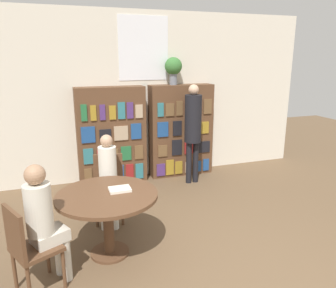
{
  "coord_description": "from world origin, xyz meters",
  "views": [
    {
      "loc": [
        -1.54,
        -2.02,
        2.21
      ],
      "look_at": [
        -0.13,
        2.08,
        1.05
      ],
      "focal_mm": 35.0,
      "sensor_mm": 36.0,
      "label": 1
    }
  ],
  "objects": [
    {
      "name": "reading_table",
      "position": [
        -1.09,
        1.36,
        0.61
      ],
      "size": [
        1.13,
        1.13,
        0.75
      ],
      "color": "brown",
      "rests_on": "ground_plane"
    },
    {
      "name": "chair_near_camera",
      "position": [
        -1.9,
        0.96,
        0.51
      ],
      "size": [
        0.54,
        0.54,
        0.91
      ],
      "rotation": [
        0.0,
        0.0,
        -1.11
      ],
      "color": "brown",
      "rests_on": "ground_plane"
    },
    {
      "name": "librarian_standing",
      "position": [
        0.69,
        3.12,
        1.07
      ],
      "size": [
        0.29,
        0.56,
        1.76
      ],
      "color": "black",
      "rests_on": "ground_plane"
    },
    {
      "name": "seated_reader_left",
      "position": [
        -0.97,
        2.07,
        0.69
      ],
      "size": [
        0.29,
        0.37,
        1.24
      ],
      "rotation": [
        0.0,
        0.0,
        -3.31
      ],
      "color": "silver",
      "rests_on": "ground_plane"
    },
    {
      "name": "bookshelf_left",
      "position": [
        -0.66,
        3.62,
        0.85
      ],
      "size": [
        1.19,
        0.34,
        1.72
      ],
      "color": "brown",
      "rests_on": "ground_plane"
    },
    {
      "name": "chair_left_side",
      "position": [
        -0.94,
        2.25,
        0.51
      ],
      "size": [
        0.46,
        0.46,
        0.91
      ],
      "rotation": [
        0.0,
        0.0,
        -3.31
      ],
      "color": "brown",
      "rests_on": "ground_plane"
    },
    {
      "name": "flower_vase",
      "position": [
        0.5,
        3.63,
        2.02
      ],
      "size": [
        0.31,
        0.31,
        0.49
      ],
      "color": "slate",
      "rests_on": "bookshelf_right"
    },
    {
      "name": "seated_reader_right",
      "position": [
        -1.74,
        1.04,
        0.72
      ],
      "size": [
        0.4,
        0.37,
        1.27
      ],
      "rotation": [
        0.0,
        0.0,
        -1.11
      ],
      "color": "beige",
      "rests_on": "ground_plane"
    },
    {
      "name": "bookshelf_right",
      "position": [
        0.66,
        3.62,
        0.85
      ],
      "size": [
        1.19,
        0.34,
        1.72
      ],
      "color": "brown",
      "rests_on": "ground_plane"
    },
    {
      "name": "open_book_on_table",
      "position": [
        -0.94,
        1.4,
        0.76
      ],
      "size": [
        0.24,
        0.18,
        0.03
      ],
      "color": "silver",
      "rests_on": "reading_table"
    },
    {
      "name": "wall_back",
      "position": [
        0.0,
        3.82,
        1.51
      ],
      "size": [
        6.4,
        0.07,
        3.0
      ],
      "color": "beige",
      "rests_on": "ground_plane"
    }
  ]
}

